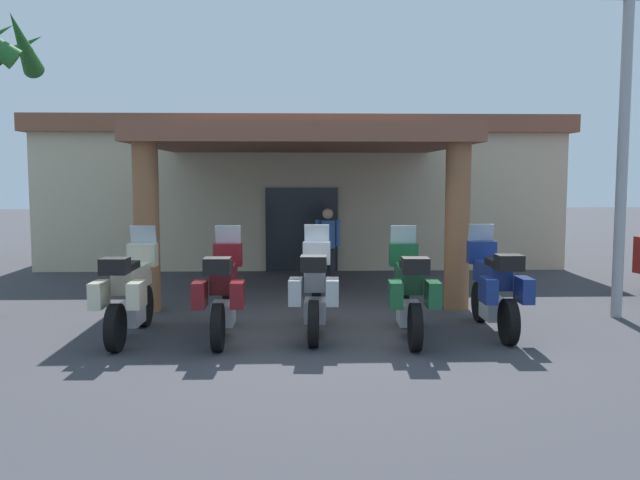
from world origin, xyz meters
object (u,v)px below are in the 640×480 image
Objects in this scene: motorcycle_silver at (315,289)px; pedestrian at (328,242)px; motorcycle_maroon at (223,291)px; motorcycle_green at (409,291)px; roadside_sign at (627,60)px; motorcycle_cream at (130,292)px; motorcycle_blue at (494,287)px; motel_building at (301,189)px.

motorcycle_silver is 1.31× the size of pedestrian.
motorcycle_green is (2.73, -0.18, 0.00)m from motorcycle_maroon.
motorcycle_maroon is at bearing 155.41° from pedestrian.
roadside_sign is at bearing -128.43° from pedestrian.
motorcycle_cream is 1.00× the size of motorcycle_silver.
motorcycle_green is at bearing -89.88° from motorcycle_cream.
pedestrian is at bearing -32.87° from motorcycle_cream.
roadside_sign is (7.91, 0.95, 3.58)m from motorcycle_cream.
motorcycle_blue is 4.95m from pedestrian.
motorcycle_blue is at bearing -158.44° from roadside_sign.
pedestrian reaches higher than motorcycle_blue.
pedestrian is (-2.17, 4.44, 0.28)m from motorcycle_blue.
motorcycle_maroon is 4.09m from motorcycle_blue.
motorcycle_silver is 6.36m from roadside_sign.
motorcycle_cream is at bearing -173.14° from roadside_sign.
motorcycle_green is (1.36, -0.31, 0.00)m from motorcycle_silver.
motorcycle_maroon is 1.31× the size of pedestrian.
motorcycle_silver and motorcycle_green have the same top height.
motorcycle_cream is 1.00× the size of motorcycle_maroon.
motorcycle_silver is at bearing 171.26° from pedestrian.
motorcycle_cream and motorcycle_silver have the same top height.
motorcycle_maroon is 1.00× the size of motorcycle_silver.
motorcycle_blue is at bearing -75.28° from motorcycle_green.
motorcycle_blue is at bearing -73.89° from motel_building.
motorcycle_cream and motorcycle_maroon have the same top height.
motorcycle_maroon and motorcycle_blue have the same top height.
motel_building reaches higher than motorcycle_maroon.
motorcycle_silver and motorcycle_blue have the same top height.
motorcycle_cream is 5.52m from pedestrian.
pedestrian reaches higher than motorcycle_cream.
motorcycle_green is 4.76m from pedestrian.
motel_building is at bearing 4.21° from motorcycle_silver.
motel_building is 10.38m from motorcycle_maroon.
roadside_sign reaches higher than motorcycle_green.
motorcycle_silver is (-0.23, -10.04, -1.31)m from motel_building.
motorcycle_green is at bearing 102.64° from motorcycle_blue.
motorcycle_blue is at bearing -86.52° from motorcycle_cream.
motel_building is 10.13m from motorcycle_silver.
motorcycle_green is at bearing -81.50° from motel_building.
motel_building reaches higher than motorcycle_green.
motorcycle_green is 5.37m from roadside_sign.
motorcycle_maroon is 4.90m from pedestrian.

